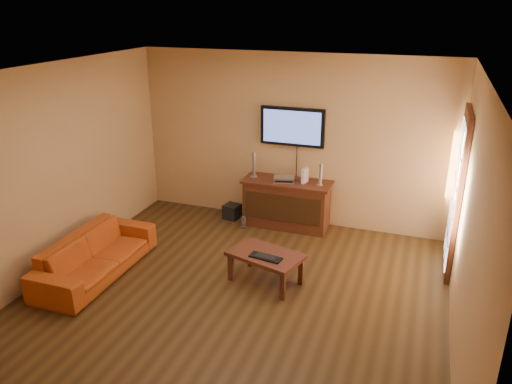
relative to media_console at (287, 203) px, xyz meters
The scene contains 14 objects.
ground_plane 2.26m from the media_console, 90.48° to the right, with size 5.00×5.00×0.00m, color #35220E.
room_walls 2.06m from the media_console, 90.67° to the right, with size 5.00×5.00×5.00m.
french_door 2.58m from the media_console, 12.23° to the right, with size 0.07×1.02×2.22m.
media_console is the anchor object (origin of this frame).
television 1.22m from the media_console, 90.00° to the left, with size 1.01×0.08×0.60m.
coffee_table 1.76m from the media_console, 82.41° to the right, with size 1.03×0.78×0.41m.
sofa 3.01m from the media_console, 130.36° to the right, with size 1.87×0.55×0.73m, color #B44714.
speaker_left 0.79m from the media_console, behind, with size 0.11×0.11×0.41m.
speaker_right 0.76m from the media_console, ahead, with size 0.09×0.09×0.34m.
av_receiver 0.42m from the media_console, 137.42° to the right, with size 0.32×0.23×0.07m, color silver.
game_console 0.57m from the media_console, ahead, with size 0.05×0.17×0.23m, color white.
subwoofer 0.97m from the media_console, behind, with size 0.24×0.24×0.24m, color black.
bottle 0.75m from the media_console, 152.87° to the right, with size 0.08×0.08×0.22m.
keyboard 1.88m from the media_console, 81.68° to the right, with size 0.43×0.21×0.02m.
Camera 1 is at (2.01, -4.84, 3.41)m, focal length 35.00 mm.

